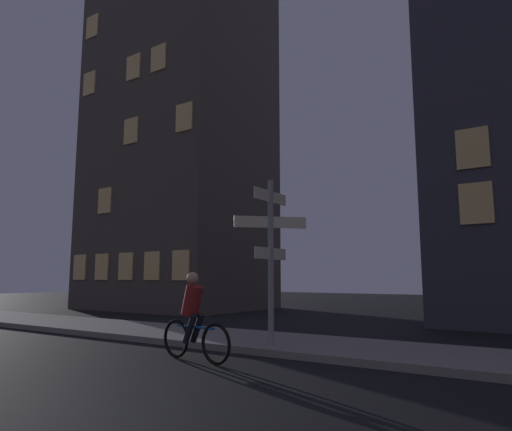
# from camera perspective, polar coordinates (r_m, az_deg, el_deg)

# --- Properties ---
(sidewalk_kerb) EXTENTS (40.00, 2.62, 0.14)m
(sidewalk_kerb) POSITION_cam_1_polar(r_m,az_deg,el_deg) (10.12, 6.78, -15.88)
(sidewalk_kerb) COLOR gray
(sidewalk_kerb) RESTS_ON ground_plane
(signpost) EXTENTS (1.12, 1.24, 3.42)m
(signpost) POSITION_cam_1_polar(r_m,az_deg,el_deg) (9.54, 1.85, -3.96)
(signpost) COLOR gray
(signpost) RESTS_ON sidewalk_kerb
(cyclist) EXTENTS (1.81, 0.38, 1.61)m
(cyclist) POSITION_cam_1_polar(r_m,az_deg,el_deg) (8.68, -7.81, -12.72)
(cyclist) COLOR black
(cyclist) RESTS_ON ground_plane
(building_left_block) EXTENTS (8.17, 6.52, 21.55)m
(building_left_block) POSITION_cam_1_polar(r_m,az_deg,el_deg) (25.00, -9.34, 14.09)
(building_left_block) COLOR #4C443D
(building_left_block) RESTS_ON ground_plane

